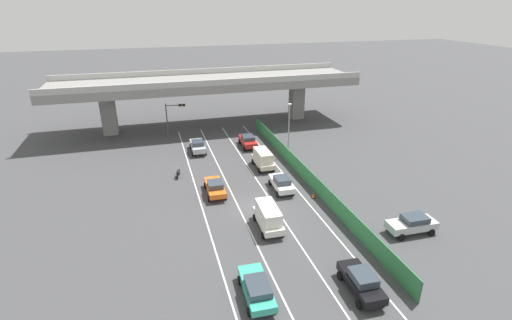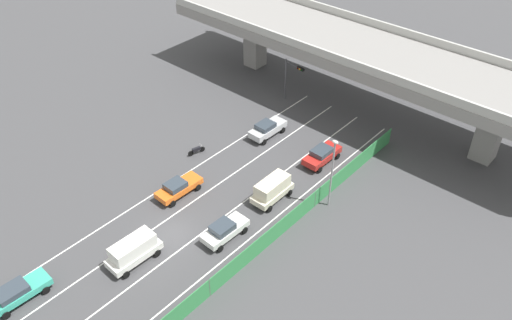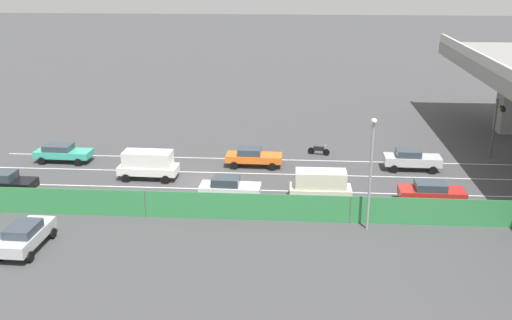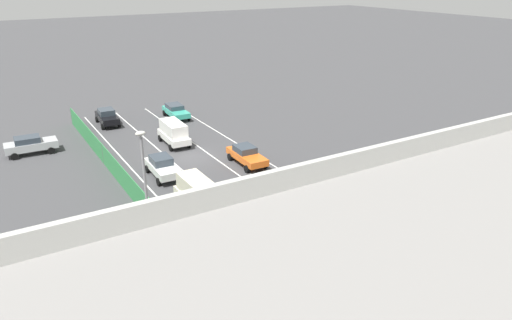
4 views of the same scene
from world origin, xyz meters
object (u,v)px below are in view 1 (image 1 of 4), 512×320
car_van_white (268,216)px  car_taxi_teal (257,288)px  traffic_cone (313,195)px  car_hatchback_white (281,183)px  parked_wagon_silver (412,224)px  car_sedan_silver (198,146)px  traffic_light (173,114)px  car_sedan_black (361,281)px  street_lamp (289,125)px  motorcycle (178,173)px  car_sedan_red (248,140)px  car_van_cream (263,158)px  car_taxi_orange (215,187)px

car_van_white → car_taxi_teal: bearing=-113.0°
traffic_cone → car_hatchback_white: bearing=136.6°
parked_wagon_silver → car_sedan_silver: bearing=122.0°
traffic_light → car_hatchback_white: bearing=-65.5°
car_taxi_teal → traffic_cone: size_ratio=7.42×
car_sedan_black → street_lamp: street_lamp is taller
motorcycle → parked_wagon_silver: size_ratio=0.42×
car_taxi_teal → car_sedan_silver: bearing=90.1°
car_sedan_red → street_lamp: street_lamp is taller
car_hatchback_white → car_van_cream: bearing=91.2°
car_taxi_orange → car_van_white: car_van_white is taller
car_van_white → street_lamp: 18.22m
parked_wagon_silver → traffic_light: size_ratio=0.86×
car_taxi_orange → car_van_cream: bearing=37.0°
car_van_white → traffic_light: (-6.08, 28.15, 2.45)m
car_taxi_orange → car_sedan_black: size_ratio=1.03×
car_sedan_black → car_van_white: 10.48m
car_taxi_orange → car_hatchback_white: bearing=-9.3°
motorcycle → parked_wagon_silver: parked_wagon_silver is taller
motorcycle → traffic_cone: (13.32, -9.30, -0.16)m
car_hatchback_white → traffic_cone: (2.71, -2.57, -0.62)m
car_taxi_teal → car_van_white: size_ratio=1.02×
car_sedan_black → car_hatchback_white: (-0.17, 16.50, -0.02)m
car_sedan_silver → motorcycle: (-3.37, -7.39, -0.47)m
car_taxi_orange → traffic_cone: bearing=-20.7°
car_sedan_black → car_taxi_teal: bearing=168.7°
car_van_cream → car_taxi_teal: car_van_cream is taller
car_taxi_orange → motorcycle: size_ratio=2.44×
car_taxi_teal → motorcycle: bearing=98.9°
car_hatchback_white → traffic_light: size_ratio=0.83×
car_hatchback_white → street_lamp: 10.84m
parked_wagon_silver → car_hatchback_white: bearing=127.6°
car_sedan_red → parked_wagon_silver: (8.53, -25.26, 0.01)m
car_hatchback_white → traffic_cone: size_ratio=6.83×
car_taxi_teal → car_sedan_red: bearing=76.2°
traffic_light → traffic_cone: (12.48, -23.96, -3.42)m
traffic_light → motorcycle: bearing=-93.3°
car_sedan_red → traffic_light: traffic_light is taller
car_van_cream → car_van_white: 13.72m
car_sedan_red → car_hatchback_white: bearing=-89.9°
parked_wagon_silver → motorcycle: bearing=137.1°
car_taxi_orange → car_hatchback_white: (7.19, -1.18, 0.05)m
parked_wagon_silver → street_lamp: size_ratio=0.62×
car_sedan_red → car_van_white: size_ratio=0.98×
car_van_cream → street_lamp: street_lamp is taller
parked_wagon_silver → car_van_white: bearing=160.6°
car_taxi_orange → traffic_cone: 10.61m
car_taxi_orange → street_lamp: size_ratio=0.64×
traffic_light → car_van_cream: bearing=-57.1°
motorcycle → car_sedan_black: bearing=-65.1°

